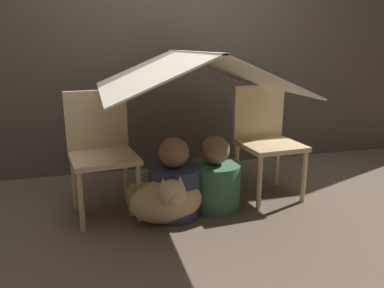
{
  "coord_description": "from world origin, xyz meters",
  "views": [
    {
      "loc": [
        -0.69,
        -2.3,
        1.15
      ],
      "look_at": [
        0.0,
        0.19,
        0.47
      ],
      "focal_mm": 35.0,
      "sensor_mm": 36.0,
      "label": 1
    }
  ],
  "objects": [
    {
      "name": "sheet_canopy",
      "position": [
        0.0,
        0.19,
        0.98
      ],
      "size": [
        1.24,
        1.3,
        0.27
      ],
      "color": "silver"
    },
    {
      "name": "dog",
      "position": [
        -0.24,
        -0.08,
        0.17
      ],
      "size": [
        0.49,
        0.42,
        0.39
      ],
      "color": "tan",
      "rests_on": "ground_plane"
    },
    {
      "name": "chair_left",
      "position": [
        -0.63,
        0.26,
        0.47
      ],
      "size": [
        0.48,
        0.48,
        0.85
      ],
      "rotation": [
        0.0,
        0.0,
        0.13
      ],
      "color": "#D1B27F",
      "rests_on": "ground_plane"
    },
    {
      "name": "person_front",
      "position": [
        -0.16,
        0.04,
        0.22
      ],
      "size": [
        0.35,
        0.35,
        0.56
      ],
      "color": "#2D3351",
      "rests_on": "ground_plane"
    },
    {
      "name": "chair_right",
      "position": [
        0.61,
        0.26,
        0.47
      ],
      "size": [
        0.46,
        0.46,
        0.85
      ],
      "rotation": [
        0.0,
        0.0,
        0.07
      ],
      "color": "#D1B27F",
      "rests_on": "ground_plane"
    },
    {
      "name": "floor_cushion",
      "position": [
        -0.23,
        0.29,
        0.05
      ],
      "size": [
        0.46,
        0.37,
        0.1
      ],
      "color": "#E5CC66",
      "rests_on": "ground_plane"
    },
    {
      "name": "person_second",
      "position": [
        0.15,
        0.11,
        0.21
      ],
      "size": [
        0.37,
        0.37,
        0.53
      ],
      "color": "#38664C",
      "rests_on": "ground_plane"
    },
    {
      "name": "ground_plane",
      "position": [
        0.0,
        0.0,
        0.0
      ],
      "size": [
        8.8,
        8.8,
        0.0
      ],
      "primitive_type": "plane",
      "color": "brown"
    },
    {
      "name": "wall_back",
      "position": [
        0.0,
        1.14,
        1.25
      ],
      "size": [
        7.0,
        0.05,
        2.5
      ],
      "color": "#4C4238",
      "rests_on": "ground_plane"
    }
  ]
}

